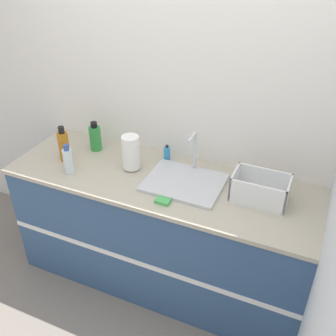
% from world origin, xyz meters
% --- Properties ---
extents(ground_plane, '(12.00, 12.00, 0.00)m').
position_xyz_m(ground_plane, '(0.00, 0.00, 0.00)').
color(ground_plane, slate).
extents(wall_back, '(4.49, 0.06, 2.60)m').
position_xyz_m(wall_back, '(0.00, 0.71, 1.30)').
color(wall_back, silver).
rests_on(wall_back, ground_plane).
extents(counter_cabinet, '(2.11, 0.70, 0.92)m').
position_xyz_m(counter_cabinet, '(0.00, 0.34, 0.46)').
color(counter_cabinet, '#33517A').
rests_on(counter_cabinet, ground_plane).
extents(sink, '(0.50, 0.40, 0.30)m').
position_xyz_m(sink, '(0.16, 0.35, 0.94)').
color(sink, silver).
rests_on(sink, counter_cabinet).
extents(paper_towel_roll, '(0.12, 0.12, 0.25)m').
position_xyz_m(paper_towel_roll, '(-0.24, 0.37, 1.05)').
color(paper_towel_roll, '#4C4C51').
rests_on(paper_towel_roll, counter_cabinet).
extents(dish_rack, '(0.34, 0.21, 0.17)m').
position_xyz_m(dish_rack, '(0.65, 0.37, 0.99)').
color(dish_rack, white).
rests_on(dish_rack, counter_cabinet).
extents(bottle_amber, '(0.08, 0.08, 0.26)m').
position_xyz_m(bottle_amber, '(-0.73, 0.29, 1.04)').
color(bottle_amber, '#B26B19').
rests_on(bottle_amber, counter_cabinet).
extents(bottle_clear, '(0.07, 0.07, 0.22)m').
position_xyz_m(bottle_clear, '(-0.60, 0.15, 1.02)').
color(bottle_clear, silver).
rests_on(bottle_clear, counter_cabinet).
extents(bottle_green, '(0.09, 0.09, 0.22)m').
position_xyz_m(bottle_green, '(-0.61, 0.50, 1.02)').
color(bottle_green, '#2D8C3D').
rests_on(bottle_green, counter_cabinet).
extents(soap_dispenser, '(0.05, 0.05, 0.12)m').
position_xyz_m(soap_dispenser, '(-0.06, 0.58, 0.97)').
color(soap_dispenser, '#338CCC').
rests_on(soap_dispenser, counter_cabinet).
extents(sponge, '(0.09, 0.06, 0.02)m').
position_xyz_m(sponge, '(0.12, 0.10, 0.93)').
color(sponge, '#4CB259').
rests_on(sponge, counter_cabinet).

